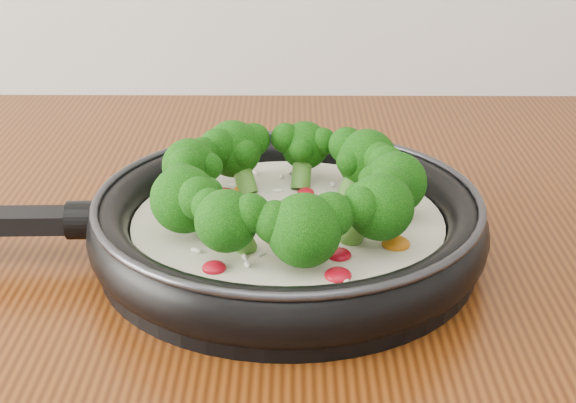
{
  "coord_description": "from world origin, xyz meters",
  "views": [
    {
      "loc": [
        0.08,
        0.41,
        1.23
      ],
      "look_at": [
        0.08,
        1.04,
        0.95
      ],
      "focal_mm": 52.46,
      "sensor_mm": 36.0,
      "label": 1
    }
  ],
  "objects": [
    {
      "name": "skillet",
      "position": [
        0.08,
        1.03,
        0.94
      ],
      "size": [
        0.52,
        0.34,
        0.1
      ],
      "color": "black",
      "rests_on": "counter"
    }
  ]
}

